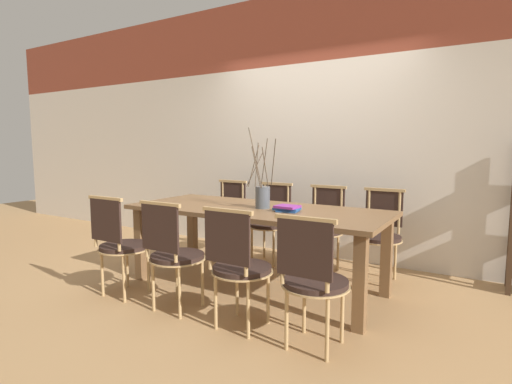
{
  "coord_description": "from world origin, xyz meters",
  "views": [
    {
      "loc": [
        1.92,
        -3.18,
        1.36
      ],
      "look_at": [
        0.0,
        0.0,
        0.92
      ],
      "focal_mm": 28.0,
      "sensor_mm": 36.0,
      "label": 1
    }
  ],
  "objects_px": {
    "chair_near_center": "(238,263)",
    "chair_far_center": "(323,225)",
    "dining_table": "(256,218)",
    "vase_centerpiece": "(262,196)",
    "book_stack": "(287,208)"
  },
  "relations": [
    {
      "from": "chair_near_center",
      "to": "vase_centerpiece",
      "type": "distance_m",
      "value": 0.96
    },
    {
      "from": "vase_centerpiece",
      "to": "book_stack",
      "type": "bearing_deg",
      "value": -9.62
    },
    {
      "from": "dining_table",
      "to": "vase_centerpiece",
      "type": "bearing_deg",
      "value": 9.43
    },
    {
      "from": "chair_far_center",
      "to": "vase_centerpiece",
      "type": "distance_m",
      "value": 0.95
    },
    {
      "from": "vase_centerpiece",
      "to": "book_stack",
      "type": "height_order",
      "value": "vase_centerpiece"
    },
    {
      "from": "dining_table",
      "to": "chair_far_center",
      "type": "height_order",
      "value": "chair_far_center"
    },
    {
      "from": "chair_near_center",
      "to": "vase_centerpiece",
      "type": "xyz_separation_m",
      "value": [
        -0.28,
        0.83,
        0.39
      ]
    },
    {
      "from": "chair_far_center",
      "to": "vase_centerpiece",
      "type": "height_order",
      "value": "vase_centerpiece"
    },
    {
      "from": "chair_near_center",
      "to": "chair_far_center",
      "type": "bearing_deg",
      "value": 89.76
    },
    {
      "from": "chair_near_center",
      "to": "dining_table",
      "type": "bearing_deg",
      "value": 112.76
    },
    {
      "from": "vase_centerpiece",
      "to": "book_stack",
      "type": "distance_m",
      "value": 0.3
    },
    {
      "from": "dining_table",
      "to": "vase_centerpiece",
      "type": "xyz_separation_m",
      "value": [
        0.06,
        0.01,
        0.21
      ]
    },
    {
      "from": "dining_table",
      "to": "chair_near_center",
      "type": "distance_m",
      "value": 0.91
    },
    {
      "from": "dining_table",
      "to": "chair_near_center",
      "type": "xyz_separation_m",
      "value": [
        0.34,
        -0.82,
        -0.18
      ]
    },
    {
      "from": "vase_centerpiece",
      "to": "book_stack",
      "type": "relative_size",
      "value": 3.19
    }
  ]
}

